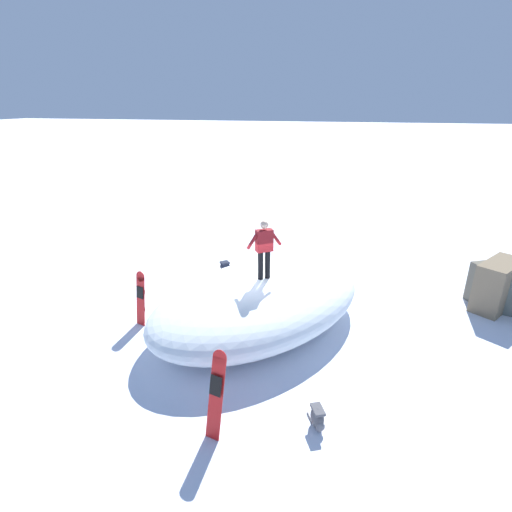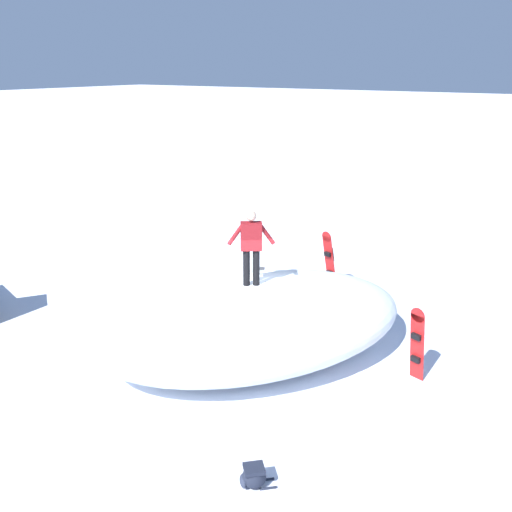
{
  "view_description": "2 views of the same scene",
  "coord_description": "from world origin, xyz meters",
  "px_view_note": "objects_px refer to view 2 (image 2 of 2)",
  "views": [
    {
      "loc": [
        -9.31,
        -2.73,
        5.86
      ],
      "look_at": [
        0.16,
        -0.3,
        1.99
      ],
      "focal_mm": 27.4,
      "sensor_mm": 36.0,
      "label": 1
    },
    {
      "loc": [
        8.73,
        5.24,
        5.83
      ],
      "look_at": [
        -0.58,
        -0.76,
        1.97
      ],
      "focal_mm": 38.56,
      "sensor_mm": 36.0,
      "label": 2
    }
  ],
  "objects_px": {
    "backpack_far": "(253,476)",
    "backpack_near": "(261,276)",
    "snowboarder_standing": "(251,244)",
    "snowboard_primary_upright": "(329,260)",
    "snowboard_secondary_upright": "(417,343)"
  },
  "relations": [
    {
      "from": "backpack_near",
      "to": "backpack_far",
      "type": "xyz_separation_m",
      "value": [
        6.71,
        4.13,
        -0.05
      ]
    },
    {
      "from": "snowboard_primary_upright",
      "to": "backpack_near",
      "type": "bearing_deg",
      "value": -72.9
    },
    {
      "from": "snowboard_primary_upright",
      "to": "snowboard_secondary_upright",
      "type": "xyz_separation_m",
      "value": [
        3.18,
        3.37,
        -0.08
      ]
    },
    {
      "from": "snowboard_secondary_upright",
      "to": "backpack_far",
      "type": "distance_m",
      "value": 4.28
    },
    {
      "from": "snowboarder_standing",
      "to": "snowboard_secondary_upright",
      "type": "height_order",
      "value": "snowboarder_standing"
    },
    {
      "from": "snowboard_secondary_upright",
      "to": "backpack_far",
      "type": "xyz_separation_m",
      "value": [
        4.1,
        -1.06,
        -0.63
      ]
    },
    {
      "from": "snowboard_secondary_upright",
      "to": "backpack_near",
      "type": "bearing_deg",
      "value": -116.75
    },
    {
      "from": "snowboard_primary_upright",
      "to": "backpack_near",
      "type": "distance_m",
      "value": 2.01
    },
    {
      "from": "snowboard_secondary_upright",
      "to": "backpack_near",
      "type": "xyz_separation_m",
      "value": [
        -2.62,
        -5.19,
        -0.58
      ]
    },
    {
      "from": "snowboarder_standing",
      "to": "snowboard_primary_upright",
      "type": "height_order",
      "value": "snowboarder_standing"
    },
    {
      "from": "snowboard_primary_upright",
      "to": "backpack_far",
      "type": "height_order",
      "value": "snowboard_primary_upright"
    },
    {
      "from": "snowboarder_standing",
      "to": "backpack_near",
      "type": "bearing_deg",
      "value": -150.63
    },
    {
      "from": "snowboard_secondary_upright",
      "to": "snowboard_primary_upright",
      "type": "bearing_deg",
      "value": -133.31
    },
    {
      "from": "snowboarder_standing",
      "to": "backpack_near",
      "type": "relative_size",
      "value": 2.64
    },
    {
      "from": "backpack_far",
      "to": "backpack_near",
      "type": "bearing_deg",
      "value": -148.42
    }
  ]
}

